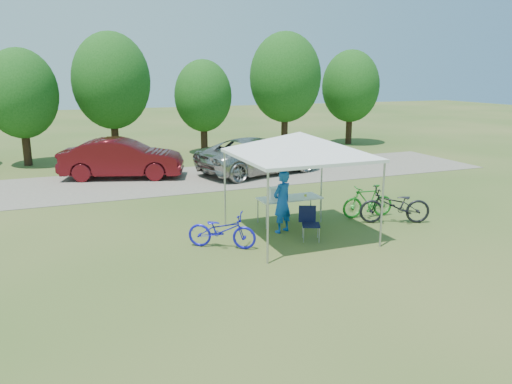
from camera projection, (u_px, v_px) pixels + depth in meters
ground at (298, 236)px, 13.07m from camera, size 100.00×100.00×0.00m
gravel_strip at (210, 177)px, 20.30m from camera, size 24.00×5.00×0.02m
canopy at (300, 135)px, 12.45m from camera, size 4.53×4.53×3.00m
treeline at (168, 85)px, 24.83m from camera, size 24.89×4.28×6.30m
folding_table at (290, 199)px, 14.08m from camera, size 1.79×0.74×0.73m
folding_chair at (309, 220)px, 12.70m from camera, size 0.58×0.61×0.86m
cooler at (276, 193)px, 13.88m from camera, size 0.45×0.30×0.32m
ice_cream_cup at (305, 195)px, 14.19m from camera, size 0.08×0.08×0.06m
cyclist at (282, 202)px, 13.20m from camera, size 0.72×0.62×1.67m
bike_blue at (222, 230)px, 12.10m from camera, size 1.74×1.39×0.89m
bike_green at (368, 201)px, 14.65m from camera, size 1.64×0.60×0.97m
bike_dark at (395, 205)px, 14.06m from camera, size 2.10×1.37×1.04m
minivan at (260, 155)px, 20.96m from camera, size 5.87×3.82×1.50m
sedan at (122, 158)px, 19.98m from camera, size 5.07×3.03×1.58m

